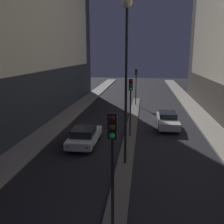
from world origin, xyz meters
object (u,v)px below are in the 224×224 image
object	(u,v)px
traffic_light_near	(113,148)
street_lamp	(127,53)
traffic_light_far	(136,79)
car_right_lane	(168,120)
car_left_lane	(84,136)
traffic_light_mid	(131,95)

from	to	relation	value
traffic_light_near	street_lamp	size ratio (longest dim) A/B	0.49
traffic_light_near	street_lamp	xyz separation A→B (m)	(0.00, 6.25, 3.23)
traffic_light_far	car_right_lane	world-z (taller)	traffic_light_far
traffic_light_near	car_left_lane	xyz separation A→B (m)	(-3.31, 9.32, -2.85)
traffic_light_near	car_left_lane	size ratio (longest dim) A/B	1.04
traffic_light_far	car_right_lane	size ratio (longest dim) A/B	1.00
street_lamp	car_left_lane	world-z (taller)	street_lamp
traffic_light_near	car_left_lane	bearing A→B (deg)	109.55
traffic_light_mid	car_left_lane	xyz separation A→B (m)	(-3.31, -2.08, -2.85)
traffic_light_far	car_left_lane	xyz separation A→B (m)	(-3.31, -15.08, -2.85)
traffic_light_mid	traffic_light_far	bearing A→B (deg)	90.00
street_lamp	car_left_lane	distance (m)	7.58
traffic_light_mid	car_left_lane	size ratio (longest dim) A/B	1.04
traffic_light_mid	car_left_lane	distance (m)	4.84
traffic_light_near	street_lamp	distance (m)	7.04
street_lamp	car_left_lane	size ratio (longest dim) A/B	2.14
street_lamp	car_right_lane	distance (m)	10.99
traffic_light_near	traffic_light_mid	bearing A→B (deg)	90.00
traffic_light_far	street_lamp	size ratio (longest dim) A/B	0.49
car_left_lane	car_right_lane	world-z (taller)	same
street_lamp	car_left_lane	xyz separation A→B (m)	(-3.31, 3.07, -6.08)
traffic_light_mid	traffic_light_far	world-z (taller)	same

